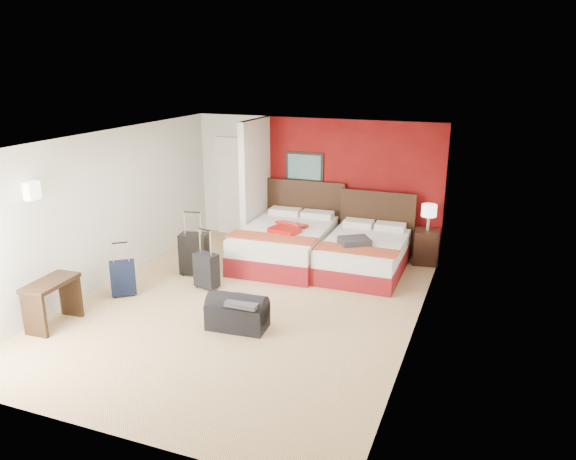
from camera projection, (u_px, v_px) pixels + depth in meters
The scene contains 17 objects.
ground at pixel (246, 305), 8.40m from camera, with size 6.50×6.50×0.00m, color tan.
room_walls at pixel (207, 196), 9.78m from camera, with size 5.02×6.52×2.50m.
red_accent_panel at pixel (352, 185), 10.66m from camera, with size 3.50×0.04×2.50m, color maroon.
partition_wall at pixel (255, 185), 10.71m from camera, with size 0.12×1.20×2.50m, color silver.
entry_door at pixel (235, 187), 11.56m from camera, with size 0.82×0.06×2.05m, color silver.
bed_left at pixel (285, 245), 10.12m from camera, with size 1.51×2.15×0.65m, color white.
bed_right at pixel (364, 256), 9.65m from camera, with size 1.35×1.92×0.58m, color white.
red_suitcase_open at pixel (288, 228), 9.89m from camera, with size 0.51×0.71×0.09m, color #AD140E.
jacket_bundle at pixel (354, 241), 9.31m from camera, with size 0.49×0.39×0.12m, color #37363B.
nightstand at pixel (426, 247), 10.05m from camera, with size 0.44×0.44×0.62m, color black.
table_lamp at pixel (429, 218), 9.89m from camera, with size 0.27×0.27×0.48m, color white.
suitcase_black at pixel (194, 255), 9.50m from camera, with size 0.47×0.29×0.70m, color black.
suitcase_charcoal at pixel (207, 272), 8.95m from camera, with size 0.38×0.23×0.55m, color black.
suitcase_navy at pixel (123, 280), 8.67m from camera, with size 0.38×0.23×0.52m, color black.
duffel_bag at pixel (237, 314), 7.62m from camera, with size 0.81×0.43×0.41m, color black.
jacket_draped at pixel (245, 302), 7.45m from camera, with size 0.45×0.38×0.06m, color #3A3B3F.
desk at pixel (53, 303), 7.66m from camera, with size 0.40×0.80×0.67m, color black.
Camera 1 is at (3.36, -6.96, 3.55)m, focal length 34.54 mm.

